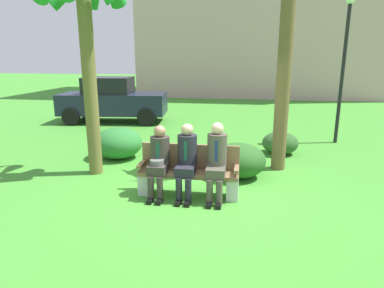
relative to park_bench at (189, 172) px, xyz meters
name	(u,v)px	position (x,y,z in m)	size (l,w,h in m)	color
ground_plane	(199,193)	(0.18, 0.05, -0.42)	(80.00, 80.00, 0.00)	#408E2E
park_bench	(189,172)	(0.00, 0.00, 0.00)	(1.77, 0.44, 0.90)	brown
seated_man_left	(159,158)	(-0.51, -0.13, 0.29)	(0.34, 0.72, 1.26)	#38332D
seated_man_middle	(186,157)	(-0.02, -0.12, 0.31)	(0.34, 0.72, 1.31)	#23232D
seated_man_right	(217,158)	(0.50, -0.12, 0.33)	(0.34, 0.72, 1.35)	#4C473D
palm_tree_tall	(82,0)	(-2.19, 0.82, 3.05)	(1.79, 1.96, 4.76)	brown
shrub_near_bench	(280,143)	(1.85, 2.96, -0.13)	(0.90, 0.83, 0.57)	#2C5426
shrub_mid_lawn	(238,160)	(0.84, 1.06, -0.06)	(1.14, 1.04, 0.71)	#275621
shrub_far_lawn	(118,143)	(-2.10, 1.94, -0.04)	(1.20, 1.10, 0.75)	#2C7432
parked_car_near	(112,100)	(-4.03, 6.44, 0.42)	(4.05, 2.07, 1.68)	#1E2338
street_lamp	(344,57)	(3.55, 4.43, 2.00)	(0.24, 0.24, 4.00)	black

